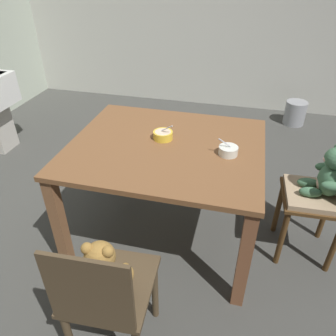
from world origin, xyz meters
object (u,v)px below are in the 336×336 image
(porridge_bowl_yellow_center, at_px, (163,135))
(teddy_chair_near_right, at_px, (324,187))
(teddy_chair_near_front, at_px, (105,284))
(porridge_bowl_white_near_right, at_px, (228,150))
(metal_pail, at_px, (295,113))
(dining_table, at_px, (166,160))

(porridge_bowl_yellow_center, bearing_deg, teddy_chair_near_right, -0.75)
(teddy_chair_near_right, xyz_separation_m, teddy_chair_near_front, (-1.02, -0.96, -0.02))
(teddy_chair_near_right, xyz_separation_m, porridge_bowl_yellow_center, (-1.02, 0.01, 0.22))
(porridge_bowl_white_near_right, xyz_separation_m, metal_pail, (0.66, 2.17, -0.63))
(porridge_bowl_yellow_center, bearing_deg, porridge_bowl_white_near_right, -12.64)
(teddy_chair_near_front, bearing_deg, porridge_bowl_yellow_center, -3.23)
(teddy_chair_near_right, relative_size, metal_pail, 3.31)
(porridge_bowl_white_near_right, bearing_deg, porridge_bowl_yellow_center, 167.36)
(porridge_bowl_yellow_center, bearing_deg, dining_table, -61.46)
(dining_table, relative_size, metal_pail, 4.31)
(dining_table, height_order, porridge_bowl_white_near_right, porridge_bowl_white_near_right)
(porridge_bowl_white_near_right, bearing_deg, dining_table, 176.41)
(dining_table, xyz_separation_m, teddy_chair_near_front, (-0.04, -0.90, -0.10))
(teddy_chair_near_right, xyz_separation_m, porridge_bowl_white_near_right, (-0.60, -0.08, 0.22))
(teddy_chair_near_right, distance_m, porridge_bowl_white_near_right, 0.64)
(dining_table, bearing_deg, porridge_bowl_yellow_center, 118.54)
(porridge_bowl_white_near_right, distance_m, metal_pail, 2.36)
(porridge_bowl_yellow_center, xyz_separation_m, metal_pail, (1.08, 2.08, -0.63))
(dining_table, xyz_separation_m, porridge_bowl_white_near_right, (0.38, -0.02, 0.14))
(porridge_bowl_yellow_center, distance_m, porridge_bowl_white_near_right, 0.43)
(teddy_chair_near_right, distance_m, porridge_bowl_yellow_center, 1.04)
(metal_pail, bearing_deg, porridge_bowl_yellow_center, -117.42)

